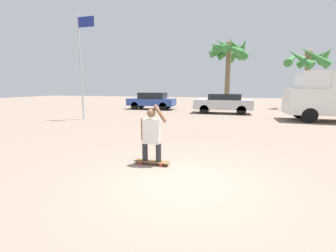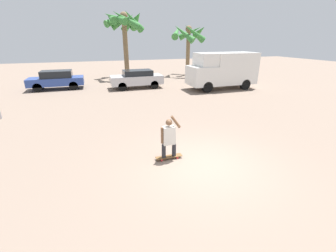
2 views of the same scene
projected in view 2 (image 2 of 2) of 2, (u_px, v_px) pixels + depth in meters
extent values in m
plane|color=gray|center=(205.00, 165.00, 7.31)|extent=(80.00, 80.00, 0.00)
cube|color=brown|center=(169.00, 156.00, 7.69)|extent=(0.92, 0.22, 0.02)
cylinder|color=red|center=(162.00, 160.00, 7.54)|extent=(0.08, 0.03, 0.08)
cylinder|color=red|center=(160.00, 158.00, 7.70)|extent=(0.08, 0.03, 0.08)
cylinder|color=red|center=(177.00, 158.00, 7.71)|extent=(0.08, 0.03, 0.08)
cylinder|color=red|center=(176.00, 155.00, 7.87)|extent=(0.08, 0.03, 0.08)
cylinder|color=#28282D|center=(164.00, 151.00, 7.55)|extent=(0.14, 0.14, 0.47)
cylinder|color=#28282D|center=(174.00, 149.00, 7.65)|extent=(0.14, 0.14, 0.47)
cube|color=silver|center=(169.00, 135.00, 7.40)|extent=(0.41, 0.22, 0.62)
sphere|color=brown|center=(169.00, 122.00, 7.24)|extent=(0.21, 0.21, 0.21)
cylinder|color=brown|center=(162.00, 135.00, 7.32)|extent=(0.09, 0.09, 0.56)
cylinder|color=brown|center=(176.00, 122.00, 7.31)|extent=(0.36, 0.09, 0.46)
cylinder|color=black|center=(207.00, 87.00, 17.19)|extent=(0.83, 0.28, 0.83)
cylinder|color=black|center=(197.00, 83.00, 18.85)|extent=(0.83, 0.28, 0.83)
cylinder|color=black|center=(245.00, 84.00, 18.20)|extent=(0.83, 0.28, 0.83)
cylinder|color=black|center=(232.00, 81.00, 19.86)|extent=(0.83, 0.28, 0.83)
cube|color=white|center=(201.00, 76.00, 17.73)|extent=(1.93, 2.15, 1.47)
cube|color=black|center=(197.00, 72.00, 17.51)|extent=(0.04, 1.83, 0.73)
cube|color=white|center=(232.00, 68.00, 18.37)|extent=(3.58, 2.15, 2.44)
cube|color=white|center=(206.00, 60.00, 17.38)|extent=(1.35, 1.98, 0.97)
cylinder|color=black|center=(122.00, 87.00, 17.79)|extent=(0.67, 0.22, 0.67)
cylinder|color=black|center=(120.00, 83.00, 19.15)|extent=(0.67, 0.22, 0.67)
cylinder|color=black|center=(154.00, 85.00, 18.56)|extent=(0.67, 0.22, 0.67)
cylinder|color=black|center=(150.00, 82.00, 19.92)|extent=(0.67, 0.22, 0.67)
cube|color=#BCBCC1|center=(137.00, 80.00, 18.73)|extent=(4.24, 1.76, 0.71)
cube|color=black|center=(138.00, 73.00, 18.55)|extent=(2.33, 1.55, 0.43)
cylinder|color=black|center=(37.00, 88.00, 17.36)|extent=(0.69, 0.22, 0.69)
cylinder|color=black|center=(41.00, 84.00, 18.67)|extent=(0.69, 0.22, 0.69)
cylinder|color=black|center=(74.00, 86.00, 18.12)|extent=(0.69, 0.22, 0.69)
cylinder|color=black|center=(75.00, 82.00, 19.44)|extent=(0.69, 0.22, 0.69)
cube|color=#2D4793|center=(56.00, 81.00, 18.29)|extent=(4.20, 1.71, 0.61)
cube|color=black|center=(57.00, 74.00, 18.11)|extent=(2.31, 1.50, 0.54)
cylinder|color=brown|center=(188.00, 53.00, 25.14)|extent=(0.43, 0.43, 4.89)
sphere|color=brown|center=(189.00, 29.00, 24.26)|extent=(0.69, 0.69, 0.69)
cone|color=#387F38|center=(200.00, 31.00, 24.63)|extent=(0.92, 2.74, 1.46)
cone|color=#387F38|center=(190.00, 32.00, 25.56)|extent=(2.67, 1.96, 1.74)
cone|color=#387F38|center=(177.00, 32.00, 24.61)|extent=(1.97, 2.67, 1.69)
cone|color=#387F38|center=(184.00, 33.00, 23.34)|extent=(2.31, 2.31, 2.09)
cone|color=#387F38|center=(194.00, 33.00, 23.29)|extent=(2.62, 0.92, 2.03)
cylinder|color=brown|center=(126.00, 48.00, 23.22)|extent=(0.49, 0.49, 6.00)
sphere|color=brown|center=(124.00, 16.00, 22.13)|extent=(0.78, 0.78, 0.78)
cone|color=#387F38|center=(136.00, 21.00, 22.81)|extent=(1.09, 2.71, 1.92)
cone|color=#387F38|center=(131.00, 22.00, 23.41)|extent=(2.33, 2.28, 2.16)
cone|color=#387F38|center=(123.00, 21.00, 23.44)|extent=(2.67, 0.84, 1.90)
cone|color=#387F38|center=(116.00, 20.00, 23.01)|extent=(2.68, 2.06, 1.63)
cone|color=#387F38|center=(111.00, 18.00, 21.67)|extent=(1.10, 2.79, 1.42)
cone|color=#387F38|center=(115.00, 17.00, 21.17)|extent=(2.34, 2.53, 1.49)
cone|color=#387F38|center=(126.00, 19.00, 21.11)|extent=(2.65, 0.76, 1.92)
cone|color=#387F38|center=(133.00, 21.00, 21.58)|extent=(2.49, 2.05, 2.17)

